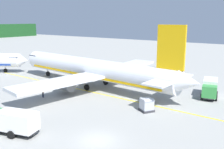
{
  "coord_description": "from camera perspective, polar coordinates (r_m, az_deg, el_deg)",
  "views": [
    {
      "loc": [
        -18.97,
        -15.96,
        12.64
      ],
      "look_at": [
        16.23,
        9.99,
        3.04
      ],
      "focal_mm": 40.39,
      "sensor_mm": 36.0,
      "label": 1
    }
  ],
  "objects": [
    {
      "name": "cargo_container_near",
      "position": [
        35.82,
        7.86,
        -6.81
      ],
      "size": [
        2.38,
        2.38,
        1.98
      ],
      "color": "#333338",
      "rests_on": "ground"
    },
    {
      "name": "crew_loader_left",
      "position": [
        43.12,
        -15.4,
        -3.65
      ],
      "size": [
        0.24,
        0.63,
        1.79
      ],
      "color": "#191E33",
      "rests_on": "ground"
    },
    {
      "name": "service_truck_fuel",
      "position": [
        30.88,
        -21.9,
        -9.69
      ],
      "size": [
        3.97,
        6.71,
        2.66
      ],
      "color": "#338C3F",
      "rests_on": "ground"
    },
    {
      "name": "service_truck_baggage",
      "position": [
        44.69,
        21.3,
        -2.8
      ],
      "size": [
        6.2,
        3.48,
        2.89
      ],
      "color": "#338C3F",
      "rests_on": "ground"
    },
    {
      "name": "apron_guide_line",
      "position": [
        43.66,
        -2.4,
        -4.45
      ],
      "size": [
        0.3,
        60.0,
        0.01
      ],
      "primitive_type": "cube",
      "color": "yellow",
      "rests_on": "ground"
    },
    {
      "name": "airliner_foreground",
      "position": [
        47.8,
        -4.37,
        1.19
      ],
      "size": [
        34.63,
        41.73,
        11.9
      ],
      "color": "silver",
      "rests_on": "ground"
    }
  ]
}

